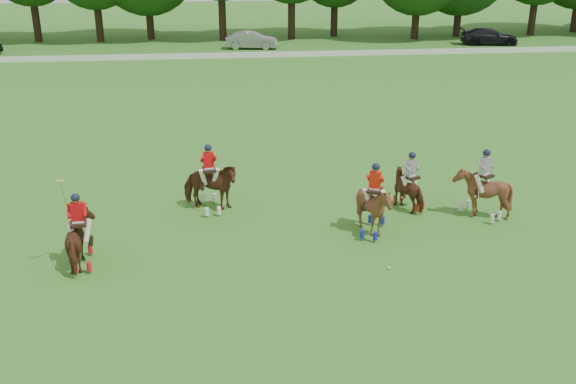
{
  "coord_description": "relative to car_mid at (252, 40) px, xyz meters",
  "views": [
    {
      "loc": [
        -0.8,
        -15.13,
        9.09
      ],
      "look_at": [
        1.36,
        4.2,
        1.4
      ],
      "focal_mm": 40.0,
      "sensor_mm": 36.0,
      "label": 1
    }
  ],
  "objects": [
    {
      "name": "ground",
      "position": [
        -2.4,
        -42.5,
        -0.75
      ],
      "size": [
        180.0,
        180.0,
        0.0
      ],
      "primitive_type": "plane",
      "color": "#357120",
      "rests_on": "ground"
    },
    {
      "name": "boundary_rail",
      "position": [
        -2.4,
        -4.5,
        -0.53
      ],
      "size": [
        120.0,
        0.1,
        0.44
      ],
      "primitive_type": "cube",
      "color": "white",
      "rests_on": "ground"
    },
    {
      "name": "car_mid",
      "position": [
        0.0,
        0.0,
        0.0
      ],
      "size": [
        4.72,
        2.16,
        1.5
      ],
      "primitive_type": "imported",
      "rotation": [
        0.0,
        0.0,
        1.44
      ],
      "color": "gray",
      "rests_on": "ground"
    },
    {
      "name": "car_right",
      "position": [
        21.88,
        0.0,
        -0.0
      ],
      "size": [
        5.42,
        2.86,
        1.5
      ],
      "primitive_type": "imported",
      "rotation": [
        0.0,
        0.0,
        1.42
      ],
      "color": "black",
      "rests_on": "ground"
    },
    {
      "name": "polo_red_a",
      "position": [
        -7.39,
        -40.0,
        0.08
      ],
      "size": [
        1.2,
        1.97,
        2.83
      ],
      "color": "#4F2915",
      "rests_on": "ground"
    },
    {
      "name": "polo_red_b",
      "position": [
        -3.61,
        -36.2,
        0.15
      ],
      "size": [
        1.93,
        1.71,
        2.45
      ],
      "color": "#4F2915",
      "rests_on": "ground"
    },
    {
      "name": "polo_red_c",
      "position": [
        1.72,
        -38.79,
        0.15
      ],
      "size": [
        1.96,
        2.05,
        2.45
      ],
      "color": "#4F2915",
      "rests_on": "ground"
    },
    {
      "name": "polo_stripe_a",
      "position": [
        3.52,
        -36.83,
        0.0
      ],
      "size": [
        1.48,
        1.8,
        2.13
      ],
      "color": "#4F2915",
      "rests_on": "ground"
    },
    {
      "name": "polo_stripe_b",
      "position": [
        5.78,
        -37.87,
        0.16
      ],
      "size": [
        2.08,
        2.14,
        2.47
      ],
      "color": "#4F2915",
      "rests_on": "ground"
    },
    {
      "name": "polo_ball",
      "position": [
        1.63,
        -41.29,
        -0.7
      ],
      "size": [
        0.09,
        0.09,
        0.09
      ],
      "primitive_type": "sphere",
      "color": "white",
      "rests_on": "ground"
    }
  ]
}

